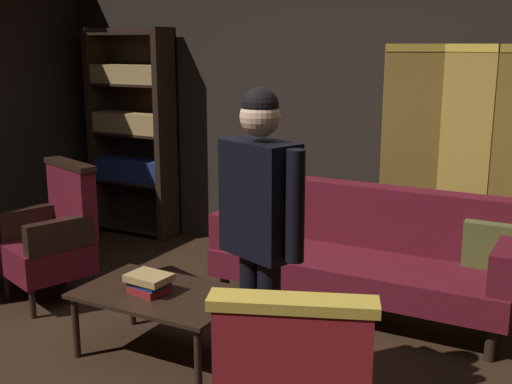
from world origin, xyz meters
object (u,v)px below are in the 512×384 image
Objects in this scene: standing_figure at (260,223)px; potted_plant at (254,207)px; velvet_couch at (366,249)px; folding_screen at (492,168)px; book_tan_leather at (149,278)px; book_red_leather at (149,289)px; book_navy_cloth at (149,283)px; armchair_wing_left at (54,237)px; bookshelf at (133,130)px; coffee_table at (160,299)px.

potted_plant is (-1.16, 2.06, -0.53)m from standing_figure.
folding_screen is at bearing 46.94° from velvet_couch.
velvet_couch is at bearing 55.62° from book_tan_leather.
velvet_couch reaches higher than book_tan_leather.
book_red_leather is at bearing -124.38° from velvet_couch.
potted_plant is 1.89m from book_navy_cloth.
armchair_wing_left is at bearing -121.99° from potted_plant.
velvet_couch is 9.62× the size of book_navy_cloth.
standing_figure reaches higher than potted_plant.
folding_screen reaches higher than book_red_leather.
bookshelf reaches higher than standing_figure.
bookshelf is 9.73× the size of book_red_leather.
book_navy_cloth is (1.20, -0.41, -0.01)m from armchair_wing_left.
book_red_leather is at bearing -49.45° from bookshelf.
book_red_leather is 0.07m from book_tan_leather.
bookshelf reaches higher than armchair_wing_left.
standing_figure is at bearing -12.28° from book_navy_cloth.
folding_screen is 2.41m from standing_figure.
standing_figure reaches higher than book_tan_leather.
standing_figure is 1.02m from book_tan_leather.
velvet_couch is 1.57m from coffee_table.
velvet_couch is (-0.71, -0.76, -0.53)m from folding_screen.
bookshelf is at bearing -179.70° from folding_screen.
standing_figure is at bearing -91.96° from velvet_couch.
coffee_table is 1.31m from armchair_wing_left.
book_tan_leather is (0.00, 0.00, 0.04)m from book_navy_cloth.
book_tan_leather is at bearing 167.72° from standing_figure.
standing_figure is 7.72× the size of book_navy_cloth.
book_tan_leather is at bearing 0.00° from book_red_leather.
standing_figure is (2.65, -2.27, -0.03)m from bookshelf.
armchair_wing_left reaches higher than book_tan_leather.
bookshelf reaches higher than book_navy_cloth.
potted_plant is 3.36× the size of book_tan_leather.
bookshelf is at bearing 171.72° from potted_plant.
velvet_couch reaches higher than book_red_leather.
folding_screen is 1.17m from velvet_couch.
folding_screen is at bearing 6.97° from potted_plant.
book_tan_leather reaches higher than book_navy_cloth.
book_navy_cloth is (0.00, 0.00, 0.04)m from book_red_leather.
folding_screen is at bearing 52.24° from book_navy_cloth.
coffee_table is at bearing 164.45° from standing_figure.
book_red_leather is 0.04m from book_navy_cloth.
book_tan_leather reaches higher than book_red_leather.
standing_figure reaches higher than book_red_leather.
book_red_leather is at bearing -127.76° from folding_screen.
coffee_table is (1.83, -2.05, -0.69)m from bookshelf.
book_navy_cloth reaches higher than book_red_leather.
folding_screen is at bearing 30.88° from armchair_wing_left.
folding_screen is 7.40× the size of book_tan_leather.
folding_screen reaches higher than book_navy_cloth.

